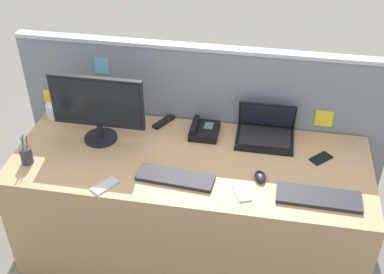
{
  "coord_description": "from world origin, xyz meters",
  "views": [
    {
      "loc": [
        0.4,
        -2.19,
        2.52
      ],
      "look_at": [
        0.0,
        0.05,
        0.87
      ],
      "focal_mm": 45.96,
      "sensor_mm": 36.0,
      "label": 1
    }
  ],
  "objects_px": {
    "cell_phone_white_slab": "(242,192)",
    "pen_cup": "(26,155)",
    "cell_phone_silver_slab": "(105,186)",
    "tv_remote": "(164,122)",
    "coffee_mug": "(54,111)",
    "keyboard_main": "(175,178)",
    "desktop_monitor": "(97,106)",
    "keyboard_spare": "(319,197)",
    "computer_mouse_right_hand": "(260,177)",
    "laptop": "(266,130)",
    "cell_phone_black_slab": "(321,158)",
    "desk_phone": "(203,130)"
  },
  "relations": [
    {
      "from": "laptop",
      "to": "cell_phone_black_slab",
      "type": "relative_size",
      "value": 2.64
    },
    {
      "from": "coffee_mug",
      "to": "laptop",
      "type": "bearing_deg",
      "value": 0.76
    },
    {
      "from": "cell_phone_silver_slab",
      "to": "coffee_mug",
      "type": "relative_size",
      "value": 1.22
    },
    {
      "from": "cell_phone_white_slab",
      "to": "pen_cup",
      "type": "bearing_deg",
      "value": 156.99
    },
    {
      "from": "keyboard_main",
      "to": "computer_mouse_right_hand",
      "type": "bearing_deg",
      "value": 14.76
    },
    {
      "from": "computer_mouse_right_hand",
      "to": "pen_cup",
      "type": "xyz_separation_m",
      "value": [
        -1.32,
        -0.09,
        0.04
      ]
    },
    {
      "from": "keyboard_spare",
      "to": "cell_phone_white_slab",
      "type": "distance_m",
      "value": 0.4
    },
    {
      "from": "cell_phone_silver_slab",
      "to": "tv_remote",
      "type": "height_order",
      "value": "tv_remote"
    },
    {
      "from": "laptop",
      "to": "keyboard_main",
      "type": "relative_size",
      "value": 0.82
    },
    {
      "from": "cell_phone_white_slab",
      "to": "cell_phone_black_slab",
      "type": "xyz_separation_m",
      "value": [
        0.42,
        0.37,
        0.0
      ]
    },
    {
      "from": "desk_phone",
      "to": "tv_remote",
      "type": "relative_size",
      "value": 1.17
    },
    {
      "from": "keyboard_main",
      "to": "pen_cup",
      "type": "relative_size",
      "value": 2.26
    },
    {
      "from": "desktop_monitor",
      "to": "pen_cup",
      "type": "height_order",
      "value": "desktop_monitor"
    },
    {
      "from": "keyboard_spare",
      "to": "computer_mouse_right_hand",
      "type": "relative_size",
      "value": 4.39
    },
    {
      "from": "keyboard_spare",
      "to": "cell_phone_silver_slab",
      "type": "bearing_deg",
      "value": -173.83
    },
    {
      "from": "desktop_monitor",
      "to": "cell_phone_white_slab",
      "type": "relative_size",
      "value": 3.91
    },
    {
      "from": "desktop_monitor",
      "to": "keyboard_spare",
      "type": "bearing_deg",
      "value": -14.0
    },
    {
      "from": "computer_mouse_right_hand",
      "to": "cell_phone_black_slab",
      "type": "bearing_deg",
      "value": 21.63
    },
    {
      "from": "keyboard_spare",
      "to": "tv_remote",
      "type": "xyz_separation_m",
      "value": [
        -0.95,
        0.55,
        -0.0
      ]
    },
    {
      "from": "keyboard_main",
      "to": "tv_remote",
      "type": "distance_m",
      "value": 0.55
    },
    {
      "from": "computer_mouse_right_hand",
      "to": "cell_phone_black_slab",
      "type": "height_order",
      "value": "computer_mouse_right_hand"
    },
    {
      "from": "keyboard_spare",
      "to": "desk_phone",
      "type": "bearing_deg",
      "value": 146.38
    },
    {
      "from": "laptop",
      "to": "computer_mouse_right_hand",
      "type": "relative_size",
      "value": 3.46
    },
    {
      "from": "cell_phone_white_slab",
      "to": "coffee_mug",
      "type": "distance_m",
      "value": 1.37
    },
    {
      "from": "tv_remote",
      "to": "coffee_mug",
      "type": "height_order",
      "value": "coffee_mug"
    },
    {
      "from": "cell_phone_black_slab",
      "to": "desk_phone",
      "type": "bearing_deg",
      "value": -144.95
    },
    {
      "from": "pen_cup",
      "to": "computer_mouse_right_hand",
      "type": "bearing_deg",
      "value": 3.79
    },
    {
      "from": "cell_phone_black_slab",
      "to": "tv_remote",
      "type": "relative_size",
      "value": 0.77
    },
    {
      "from": "cell_phone_white_slab",
      "to": "cell_phone_silver_slab",
      "type": "xyz_separation_m",
      "value": [
        -0.73,
        -0.08,
        0.0
      ]
    },
    {
      "from": "desktop_monitor",
      "to": "computer_mouse_right_hand",
      "type": "xyz_separation_m",
      "value": [
        0.98,
        -0.21,
        -0.22
      ]
    },
    {
      "from": "tv_remote",
      "to": "cell_phone_silver_slab",
      "type": "bearing_deg",
      "value": -75.13
    },
    {
      "from": "computer_mouse_right_hand",
      "to": "tv_remote",
      "type": "height_order",
      "value": "computer_mouse_right_hand"
    },
    {
      "from": "desk_phone",
      "to": "cell_phone_white_slab",
      "type": "relative_size",
      "value": 1.39
    },
    {
      "from": "desk_phone",
      "to": "keyboard_spare",
      "type": "bearing_deg",
      "value": -34.75
    },
    {
      "from": "desktop_monitor",
      "to": "keyboard_spare",
      "type": "distance_m",
      "value": 1.35
    },
    {
      "from": "desk_phone",
      "to": "computer_mouse_right_hand",
      "type": "height_order",
      "value": "desk_phone"
    },
    {
      "from": "keyboard_main",
      "to": "pen_cup",
      "type": "distance_m",
      "value": 0.86
    },
    {
      "from": "desk_phone",
      "to": "computer_mouse_right_hand",
      "type": "bearing_deg",
      "value": -44.51
    },
    {
      "from": "pen_cup",
      "to": "tv_remote",
      "type": "relative_size",
      "value": 1.1
    },
    {
      "from": "desktop_monitor",
      "to": "cell_phone_silver_slab",
      "type": "height_order",
      "value": "desktop_monitor"
    },
    {
      "from": "computer_mouse_right_hand",
      "to": "pen_cup",
      "type": "relative_size",
      "value": 0.53
    },
    {
      "from": "pen_cup",
      "to": "cell_phone_white_slab",
      "type": "xyz_separation_m",
      "value": [
        1.23,
        -0.04,
        -0.05
      ]
    },
    {
      "from": "cell_phone_black_slab",
      "to": "coffee_mug",
      "type": "xyz_separation_m",
      "value": [
        -1.69,
        0.15,
        0.04
      ]
    },
    {
      "from": "desktop_monitor",
      "to": "cell_phone_silver_slab",
      "type": "distance_m",
      "value": 0.51
    },
    {
      "from": "desktop_monitor",
      "to": "keyboard_spare",
      "type": "relative_size",
      "value": 1.27
    },
    {
      "from": "keyboard_spare",
      "to": "pen_cup",
      "type": "bearing_deg",
      "value": -179.58
    },
    {
      "from": "desk_phone",
      "to": "cell_phone_silver_slab",
      "type": "distance_m",
      "value": 0.73
    },
    {
      "from": "cell_phone_silver_slab",
      "to": "computer_mouse_right_hand",
      "type": "bearing_deg",
      "value": 48.5
    },
    {
      "from": "laptop",
      "to": "cell_phone_silver_slab",
      "type": "height_order",
      "value": "laptop"
    },
    {
      "from": "computer_mouse_right_hand",
      "to": "coffee_mug",
      "type": "height_order",
      "value": "coffee_mug"
    }
  ]
}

